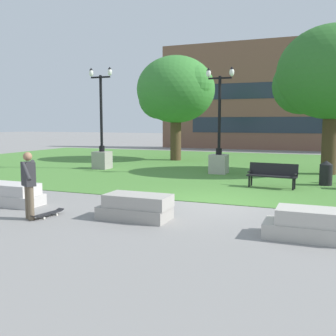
# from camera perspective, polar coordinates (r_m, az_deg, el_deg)

# --- Properties ---
(ground_plane) EXTENTS (140.00, 140.00, 0.00)m
(ground_plane) POSITION_cam_1_polar(r_m,az_deg,el_deg) (11.97, 6.63, -5.18)
(ground_plane) COLOR gray
(grass_lawn) EXTENTS (40.00, 20.00, 0.02)m
(grass_lawn) POSITION_cam_1_polar(r_m,az_deg,el_deg) (21.67, 13.54, 0.03)
(grass_lawn) COLOR #4C8438
(grass_lawn) RESTS_ON ground
(concrete_block_center) EXTENTS (1.80, 0.90, 0.64)m
(concrete_block_center) POSITION_cam_1_polar(r_m,az_deg,el_deg) (12.59, -21.77, -3.60)
(concrete_block_center) COLOR #BCB7B2
(concrete_block_center) RESTS_ON ground
(concrete_block_left) EXTENTS (1.83, 0.90, 0.64)m
(concrete_block_left) POSITION_cam_1_polar(r_m,az_deg,el_deg) (10.02, -4.65, -5.70)
(concrete_block_left) COLOR #9E9991
(concrete_block_left) RESTS_ON ground
(concrete_block_right) EXTENTS (1.92, 0.90, 0.64)m
(concrete_block_right) POSITION_cam_1_polar(r_m,az_deg,el_deg) (8.88, 20.17, -7.71)
(concrete_block_right) COLOR #B2ADA3
(concrete_block_right) RESTS_ON ground
(person_skateboarder) EXTENTS (0.92, 0.99, 1.71)m
(person_skateboarder) POSITION_cam_1_polar(r_m,az_deg,el_deg) (10.45, -19.57, -1.85)
(person_skateboarder) COLOR brown
(person_skateboarder) RESTS_ON ground
(skateboard) EXTENTS (0.33, 1.04, 0.14)m
(skateboard) POSITION_cam_1_polar(r_m,az_deg,el_deg) (10.73, -17.08, -6.35)
(skateboard) COLOR black
(skateboard) RESTS_ON ground
(park_bench_near_left) EXTENTS (1.84, 0.70, 0.90)m
(park_bench_near_left) POSITION_cam_1_polar(r_m,az_deg,el_deg) (15.12, 14.92, -0.81)
(park_bench_near_left) COLOR black
(park_bench_near_left) RESTS_ON grass_lawn
(lamp_post_right) EXTENTS (1.32, 0.80, 5.21)m
(lamp_post_right) POSITION_cam_1_polar(r_m,az_deg,el_deg) (20.82, -9.57, 2.79)
(lamp_post_right) COLOR gray
(lamp_post_right) RESTS_ON grass_lawn
(lamp_post_center) EXTENTS (1.32, 0.80, 4.95)m
(lamp_post_center) POSITION_cam_1_polar(r_m,az_deg,el_deg) (18.74, 7.39, 2.27)
(lamp_post_center) COLOR #ADA89E
(lamp_post_center) RESTS_ON grass_lawn
(tree_far_left) EXTENTS (5.28, 5.02, 6.82)m
(tree_far_left) POSITION_cam_1_polar(r_m,az_deg,el_deg) (19.92, 22.61, 12.46)
(tree_far_left) COLOR #42301E
(tree_far_left) RESTS_ON grass_lawn
(tree_near_right) EXTENTS (5.17, 4.92, 6.56)m
(tree_near_right) POSITION_cam_1_polar(r_m,az_deg,el_deg) (25.28, 1.02, 11.14)
(tree_near_right) COLOR #4C3823
(tree_near_right) RESTS_ON grass_lawn
(trash_bin) EXTENTS (0.49, 0.49, 0.96)m
(trash_bin) POSITION_cam_1_polar(r_m,az_deg,el_deg) (16.34, 21.94, -0.65)
(trash_bin) COLOR black
(trash_bin) RESTS_ON grass_lawn
(building_facade_distant) EXTENTS (24.60, 1.03, 9.58)m
(building_facade_distant) POSITION_cam_1_polar(r_m,az_deg,el_deg) (35.97, 18.25, 10.07)
(building_facade_distant) COLOR brown
(building_facade_distant) RESTS_ON ground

